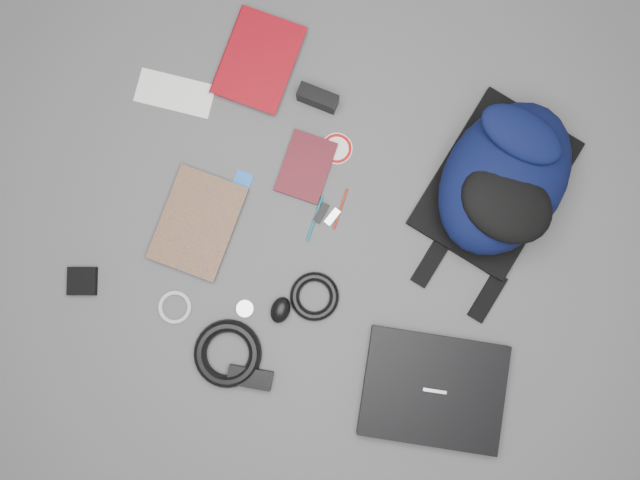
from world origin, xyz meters
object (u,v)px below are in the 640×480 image
(power_brick, at_px, (250,377))
(pouch, at_px, (82,281))
(textbook_red, at_px, (225,49))
(laptop, at_px, (433,390))
(compact_camera, at_px, (318,98))
(comic_book, at_px, (164,210))
(mouse, at_px, (280,310))
(dvd_case, at_px, (306,167))
(backpack, at_px, (505,178))

(power_brick, relative_size, pouch, 1.56)
(textbook_red, bearing_deg, power_brick, -65.22)
(laptop, height_order, textbook_red, laptop)
(compact_camera, bearing_deg, power_brick, -81.70)
(comic_book, height_order, power_brick, power_brick)
(comic_book, relative_size, mouse, 3.79)
(compact_camera, relative_size, power_brick, 0.93)
(dvd_case, bearing_deg, pouch, -133.72)
(power_brick, bearing_deg, backpack, 48.17)
(backpack, relative_size, laptop, 1.29)
(comic_book, height_order, mouse, mouse)
(comic_book, bearing_deg, pouch, -118.23)
(compact_camera, bearing_deg, backpack, -3.88)
(textbook_red, relative_size, comic_book, 0.96)
(backpack, bearing_deg, mouse, -117.88)
(comic_book, bearing_deg, mouse, -19.89)
(backpack, height_order, compact_camera, backpack)
(laptop, distance_m, compact_camera, 0.87)
(comic_book, xyz_separation_m, mouse, (0.41, -0.14, 0.01))
(power_brick, xyz_separation_m, pouch, (-0.53, 0.08, -0.00))
(laptop, relative_size, pouch, 4.84)
(dvd_case, relative_size, power_brick, 1.50)
(dvd_case, relative_size, mouse, 2.48)
(mouse, bearing_deg, textbook_red, 121.48)
(textbook_red, relative_size, pouch, 3.41)
(dvd_case, height_order, compact_camera, compact_camera)
(backpack, bearing_deg, comic_book, -143.66)
(dvd_case, bearing_deg, compact_camera, 98.98)
(laptop, bearing_deg, backpack, 81.09)
(comic_book, xyz_separation_m, compact_camera, (0.29, 0.45, 0.02))
(dvd_case, distance_m, power_brick, 0.61)
(backpack, height_order, power_brick, backpack)
(compact_camera, bearing_deg, laptop, -46.86)
(compact_camera, relative_size, pouch, 1.44)
(laptop, xyz_separation_m, dvd_case, (-0.55, 0.45, -0.01))
(textbook_red, height_order, mouse, mouse)
(textbook_red, distance_m, mouse, 0.76)
(textbook_red, relative_size, compact_camera, 2.37)
(backpack, xyz_separation_m, compact_camera, (-0.55, 0.04, -0.07))
(compact_camera, xyz_separation_m, pouch, (-0.43, -0.72, -0.02))
(textbook_red, xyz_separation_m, mouse, (0.42, -0.63, 0.00))
(mouse, bearing_deg, dvd_case, 99.42)
(backpack, distance_m, compact_camera, 0.56)
(backpack, distance_m, textbook_red, 0.86)
(laptop, bearing_deg, compact_camera, 120.12)
(laptop, height_order, comic_book, laptop)
(dvd_case, distance_m, pouch, 0.70)
(backpack, bearing_deg, power_brick, -110.13)
(textbook_red, bearing_deg, compact_camera, -9.34)
(textbook_red, distance_m, compact_camera, 0.30)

